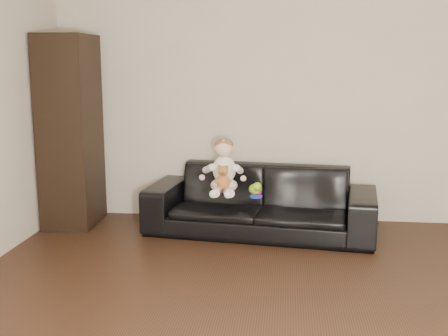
# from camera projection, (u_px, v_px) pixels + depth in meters

# --- Properties ---
(wall_back) EXTENTS (5.00, 0.00, 5.00)m
(wall_back) POSITION_uv_depth(u_px,v_px,m) (315.00, 86.00, 5.30)
(wall_back) COLOR beige
(wall_back) RESTS_ON ground
(sofa) EXTENTS (2.11, 1.03, 0.59)m
(sofa) POSITION_uv_depth(u_px,v_px,m) (260.00, 201.00, 5.05)
(sofa) COLOR black
(sofa) RESTS_ON floor
(cabinet) EXTENTS (0.46, 0.62, 1.77)m
(cabinet) POSITION_uv_depth(u_px,v_px,m) (71.00, 132.00, 5.23)
(cabinet) COLOR black
(cabinet) RESTS_ON floor
(shelf_item) EXTENTS (0.19, 0.25, 0.28)m
(shelf_item) POSITION_uv_depth(u_px,v_px,m) (71.00, 88.00, 5.16)
(shelf_item) COLOR silver
(shelf_item) RESTS_ON cabinet
(baby) EXTENTS (0.35, 0.43, 0.48)m
(baby) POSITION_uv_depth(u_px,v_px,m) (224.00, 169.00, 4.92)
(baby) COLOR #FCD5D9
(baby) RESTS_ON sofa
(teddy_bear) EXTENTS (0.13, 0.13, 0.21)m
(teddy_bear) POSITION_uv_depth(u_px,v_px,m) (223.00, 178.00, 4.78)
(teddy_bear) COLOR #A7642F
(teddy_bear) RESTS_ON sofa
(toy_green) EXTENTS (0.16, 0.18, 0.10)m
(toy_green) POSITION_uv_depth(u_px,v_px,m) (255.00, 189.00, 4.88)
(toy_green) COLOR #7FC717
(toy_green) RESTS_ON sofa
(toy_rattle) EXTENTS (0.07, 0.07, 0.06)m
(toy_rattle) POSITION_uv_depth(u_px,v_px,m) (258.00, 192.00, 4.86)
(toy_rattle) COLOR red
(toy_rattle) RESTS_ON sofa
(toy_blue_disc) EXTENTS (0.11, 0.11, 0.02)m
(toy_blue_disc) POSITION_uv_depth(u_px,v_px,m) (256.00, 196.00, 4.79)
(toy_blue_disc) COLOR #1B23DC
(toy_blue_disc) RESTS_ON sofa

